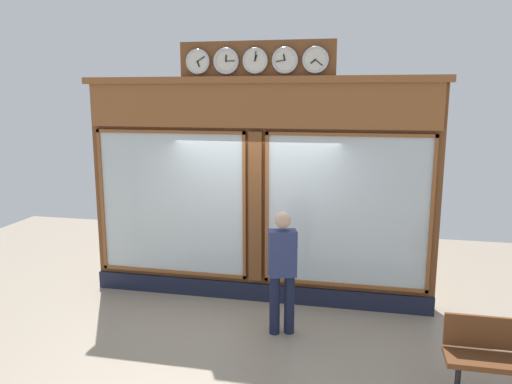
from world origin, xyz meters
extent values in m
cube|color=brown|center=(0.00, -0.15, 1.67)|extent=(5.34, 0.30, 3.35)
cube|color=#191E33|center=(0.00, 0.02, 0.14)|extent=(5.34, 0.08, 0.28)
cube|color=brown|center=(0.00, 0.04, 3.02)|extent=(5.23, 0.08, 0.64)
cube|color=brown|center=(0.00, 0.02, 3.40)|extent=(5.45, 0.20, 0.10)
cube|color=silver|center=(-1.36, 0.01, 1.50)|extent=(2.32, 0.02, 2.20)
cube|color=brown|center=(-1.36, 0.04, 2.63)|extent=(2.42, 0.04, 0.05)
cube|color=brown|center=(-1.36, 0.04, 0.37)|extent=(2.42, 0.04, 0.05)
cube|color=brown|center=(-2.55, 0.04, 1.50)|extent=(0.05, 0.04, 2.30)
cube|color=brown|center=(-0.18, 0.04, 1.50)|extent=(0.05, 0.04, 2.30)
cube|color=silver|center=(1.36, 0.01, 1.50)|extent=(2.32, 0.02, 2.20)
cube|color=brown|center=(1.36, 0.04, 2.63)|extent=(2.42, 0.04, 0.05)
cube|color=brown|center=(1.36, 0.04, 0.37)|extent=(2.42, 0.04, 0.05)
cube|color=brown|center=(2.55, 0.04, 1.50)|extent=(0.05, 0.04, 2.30)
cube|color=brown|center=(0.18, 0.04, 1.50)|extent=(0.05, 0.04, 2.30)
cube|color=brown|center=(0.00, 0.03, 1.50)|extent=(0.20, 0.10, 2.30)
cube|color=brown|center=(0.00, -0.02, 3.66)|extent=(2.30, 0.06, 0.57)
cylinder|color=silver|center=(-0.86, 0.06, 3.66)|extent=(0.31, 0.02, 0.31)
torus|color=silver|center=(-0.86, 0.06, 3.66)|extent=(0.37, 0.04, 0.37)
cube|color=black|center=(-0.83, 0.07, 3.64)|extent=(0.08, 0.01, 0.06)
cube|color=black|center=(-0.91, 0.07, 3.62)|extent=(0.11, 0.01, 0.09)
sphere|color=black|center=(-0.86, 0.08, 3.66)|extent=(0.02, 0.02, 0.02)
cylinder|color=silver|center=(-0.43, 0.06, 3.66)|extent=(0.31, 0.02, 0.31)
torus|color=silver|center=(-0.43, 0.06, 3.66)|extent=(0.38, 0.04, 0.38)
cube|color=black|center=(-0.42, 0.07, 3.70)|extent=(0.04, 0.01, 0.08)
cube|color=black|center=(-0.37, 0.07, 3.65)|extent=(0.13, 0.01, 0.03)
sphere|color=black|center=(-0.43, 0.08, 3.66)|extent=(0.02, 0.02, 0.02)
cylinder|color=silver|center=(0.00, 0.06, 3.66)|extent=(0.31, 0.02, 0.31)
torus|color=silver|center=(0.00, 0.06, 3.66)|extent=(0.37, 0.04, 0.37)
cube|color=black|center=(-0.01, 0.07, 3.70)|extent=(0.04, 0.01, 0.08)
cube|color=black|center=(-0.01, 0.07, 3.73)|extent=(0.03, 0.01, 0.13)
sphere|color=black|center=(0.00, 0.08, 3.66)|extent=(0.02, 0.02, 0.02)
cylinder|color=silver|center=(0.43, 0.06, 3.66)|extent=(0.31, 0.02, 0.31)
torus|color=silver|center=(0.43, 0.06, 3.66)|extent=(0.38, 0.05, 0.38)
cube|color=black|center=(0.43, 0.07, 3.70)|extent=(0.03, 0.01, 0.08)
cube|color=black|center=(0.37, 0.07, 3.66)|extent=(0.13, 0.01, 0.01)
sphere|color=black|center=(0.43, 0.08, 3.66)|extent=(0.02, 0.02, 0.02)
cylinder|color=silver|center=(0.86, 0.06, 3.66)|extent=(0.31, 0.02, 0.31)
torus|color=silver|center=(0.86, 0.06, 3.66)|extent=(0.37, 0.03, 0.37)
cube|color=black|center=(0.85, 0.07, 3.62)|extent=(0.05, 0.01, 0.08)
cube|color=black|center=(0.81, 0.07, 3.69)|extent=(0.12, 0.01, 0.08)
sphere|color=black|center=(0.86, 0.08, 3.66)|extent=(0.02, 0.02, 0.02)
cylinder|color=#191E38|center=(-0.48, 1.05, 0.41)|extent=(0.14, 0.14, 0.82)
cylinder|color=#191E38|center=(-0.67, 0.99, 0.41)|extent=(0.14, 0.14, 0.82)
cube|color=navy|center=(-0.58, 1.02, 1.13)|extent=(0.41, 0.32, 0.62)
sphere|color=tan|center=(-0.58, 1.02, 1.58)|extent=(0.22, 0.22, 0.22)
cylinder|color=black|center=(-2.64, 2.07, 0.23)|extent=(0.06, 0.06, 0.45)
camera|label=1|loc=(-1.56, 7.25, 3.17)|focal=35.04mm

